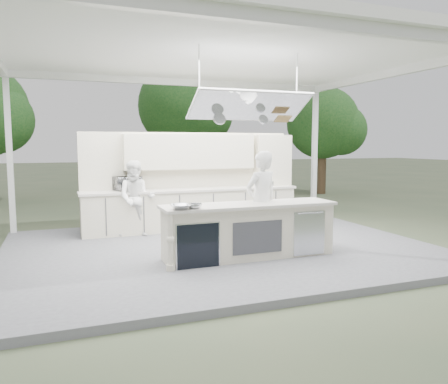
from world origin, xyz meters
name	(u,v)px	position (x,y,z in m)	size (l,w,h in m)	color
ground	(221,252)	(0.00, 0.00, 0.00)	(90.00, 90.00, 0.00)	#4B5037
stage_deck	(221,249)	(0.00, 0.00, 0.06)	(8.00, 6.00, 0.12)	slate
tent	(221,57)	(0.00, -0.01, 3.71)	(8.20, 6.20, 3.86)	white
demo_island	(248,230)	(0.18, -0.91, 0.60)	(3.10, 0.79, 0.95)	beige
back_counter	(193,209)	(0.00, 1.90, 0.60)	(5.08, 0.72, 0.95)	beige
back_wall_unit	(208,166)	(0.44, 2.11, 1.57)	(5.05, 0.48, 2.25)	beige
tree_cluster	(131,114)	(-0.16, 9.77, 3.29)	(19.55, 9.40, 5.85)	#4D3D26
head_chef	(261,202)	(0.52, -0.70, 1.05)	(0.68, 0.45, 1.86)	white
sous_chef	(136,199)	(-1.36, 1.55, 0.94)	(0.79, 0.62, 1.64)	white
toaster_oven	(127,183)	(-1.47, 2.08, 1.22)	(0.56, 0.38, 0.31)	#B8BAC0
bowl_large	(181,207)	(-1.10, -1.15, 1.11)	(0.33, 0.33, 0.08)	#B9BBC1
bowl_small	(194,206)	(-0.88, -1.14, 1.11)	(0.26, 0.26, 0.08)	#B4B5BB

